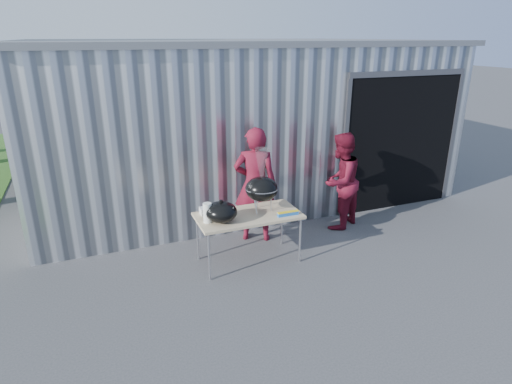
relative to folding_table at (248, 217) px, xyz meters
name	(u,v)px	position (x,y,z in m)	size (l,w,h in m)	color
ground	(277,281)	(0.16, -0.70, -0.71)	(80.00, 80.00, 0.00)	#3D3D3F
building	(232,113)	(1.07, 3.89, 0.83)	(8.20, 6.20, 3.10)	silver
folding_table	(248,217)	(0.00, 0.00, 0.00)	(1.50, 0.75, 0.75)	tan
kettle_grill	(262,185)	(0.22, 0.04, 0.45)	(0.48, 0.48, 0.95)	black
grill_lid	(221,212)	(-0.43, -0.10, 0.18)	(0.44, 0.44, 0.32)	black
paper_towels	(208,213)	(-0.62, -0.05, 0.18)	(0.12, 0.12, 0.28)	white
white_tub	(207,211)	(-0.55, 0.24, 0.09)	(0.20, 0.15, 0.10)	white
foil_box	(288,214)	(0.51, -0.25, 0.07)	(0.32, 0.06, 0.06)	blue
person_cook	(255,185)	(0.37, 0.67, 0.23)	(0.68, 0.45, 1.87)	maroon
person_bystander	(340,181)	(1.90, 0.58, 0.13)	(0.82, 0.64, 1.68)	maroon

